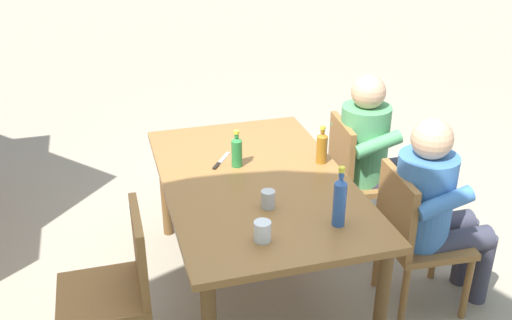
# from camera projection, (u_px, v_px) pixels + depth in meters

# --- Properties ---
(ground_plane) EXTENTS (24.00, 24.00, 0.00)m
(ground_plane) POSITION_uv_depth(u_px,v_px,m) (256.00, 287.00, 3.62)
(ground_plane) COLOR gray
(dining_table) EXTENTS (1.68, 1.03, 0.76)m
(dining_table) POSITION_uv_depth(u_px,v_px,m) (256.00, 192.00, 3.32)
(dining_table) COLOR olive
(dining_table) RESTS_ON ground_plane
(chair_near_right) EXTENTS (0.48, 0.48, 0.87)m
(chair_near_right) POSITION_uv_depth(u_px,v_px,m) (357.00, 174.00, 3.93)
(chair_near_right) COLOR olive
(chair_near_right) RESTS_ON ground_plane
(chair_near_left) EXTENTS (0.47, 0.47, 0.87)m
(chair_near_left) POSITION_uv_depth(u_px,v_px,m) (413.00, 233.00, 3.28)
(chair_near_left) COLOR olive
(chair_near_left) RESTS_ON ground_plane
(chair_far_left) EXTENTS (0.44, 0.44, 0.87)m
(chair_far_left) POSITION_uv_depth(u_px,v_px,m) (118.00, 283.00, 2.88)
(chair_far_left) COLOR olive
(chair_far_left) RESTS_ON ground_plane
(person_in_white_shirt) EXTENTS (0.47, 0.61, 1.18)m
(person_in_white_shirt) POSITION_uv_depth(u_px,v_px,m) (374.00, 150.00, 3.88)
(person_in_white_shirt) COLOR #4C935B
(person_in_white_shirt) RESTS_ON ground_plane
(person_in_plaid_shirt) EXTENTS (0.47, 0.61, 1.18)m
(person_in_plaid_shirt) POSITION_uv_depth(u_px,v_px,m) (435.00, 205.00, 3.23)
(person_in_plaid_shirt) COLOR #3D70B2
(person_in_plaid_shirt) RESTS_ON ground_plane
(bottle_blue) EXTENTS (0.06, 0.06, 0.31)m
(bottle_blue) POSITION_uv_depth(u_px,v_px,m) (340.00, 200.00, 2.80)
(bottle_blue) COLOR #2D56A3
(bottle_blue) RESTS_ON dining_table
(bottle_amber) EXTENTS (0.06, 0.06, 0.23)m
(bottle_amber) POSITION_uv_depth(u_px,v_px,m) (322.00, 147.00, 3.43)
(bottle_amber) COLOR #996019
(bottle_amber) RESTS_ON dining_table
(bottle_green) EXTENTS (0.06, 0.06, 0.22)m
(bottle_green) POSITION_uv_depth(u_px,v_px,m) (237.00, 151.00, 3.39)
(bottle_green) COLOR #287A38
(bottle_green) RESTS_ON dining_table
(cup_steel) EXTENTS (0.07, 0.07, 0.09)m
(cup_steel) POSITION_uv_depth(u_px,v_px,m) (268.00, 199.00, 2.99)
(cup_steel) COLOR #B2B7BC
(cup_steel) RESTS_ON dining_table
(cup_glass) EXTENTS (0.08, 0.08, 0.10)m
(cup_glass) POSITION_uv_depth(u_px,v_px,m) (262.00, 231.00, 2.71)
(cup_glass) COLOR silver
(cup_glass) RESTS_ON dining_table
(table_knife) EXTENTS (0.21, 0.15, 0.01)m
(table_knife) POSITION_uv_depth(u_px,v_px,m) (220.00, 162.00, 3.47)
(table_knife) COLOR silver
(table_knife) RESTS_ON dining_table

